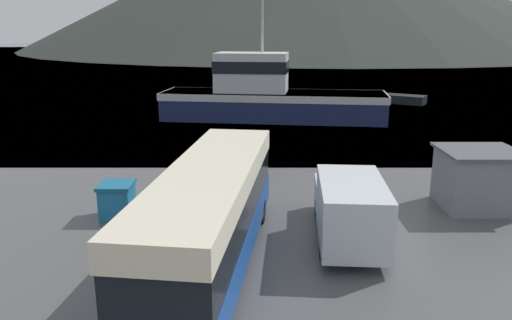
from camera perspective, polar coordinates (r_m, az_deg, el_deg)
The scene contains 7 objects.
water_surface at distance 146.46m, azimuth -0.63°, elevation 11.97°, with size 240.00×240.00×0.00m, color slate.
tour_bus at distance 15.66m, azimuth -5.19°, elevation -5.92°, with size 3.87×11.70×3.35m.
delivery_van at distance 18.11m, azimuth 10.53°, elevation -5.28°, with size 2.65×6.46×2.37m.
fishing_boat at distance 41.74m, azimuth 1.31°, elevation 7.38°, with size 18.89×7.29×11.60m.
storage_bin at distance 20.92m, azimuth -15.66°, elevation -4.40°, with size 1.33×1.44×1.41m.
dock_kiosk at distance 23.02m, azimuth 23.94°, elevation -1.96°, with size 3.22×3.07×2.50m.
small_boat at distance 53.40m, azimuth 14.81°, elevation 6.86°, with size 7.28×5.52×0.85m.
Camera 1 is at (1.37, -4.62, 7.42)m, focal length 35.00 mm.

